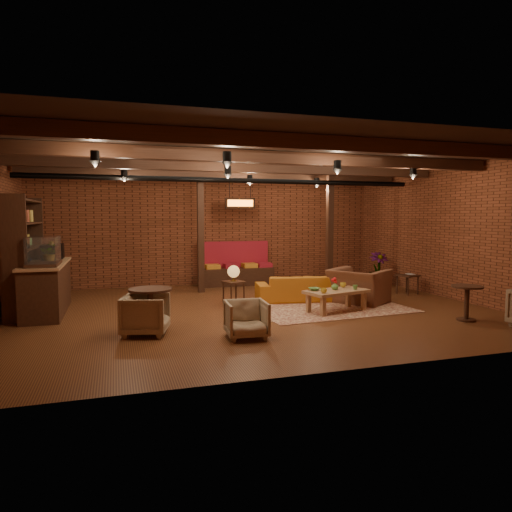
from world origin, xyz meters
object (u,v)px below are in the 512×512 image
object	(u,v)px
armchair_b	(246,317)
side_table_book	(408,276)
side_table_lamp	(234,275)
armchair_right	(359,280)
sofa	(301,288)
round_table_left	(150,303)
plant_tall	(379,235)
armchair_a	(146,313)
coffee_table	(336,293)
round_table_right	(467,297)

from	to	relation	value
armchair_b	side_table_book	world-z (taller)	armchair_b
side_table_lamp	armchair_right	bearing A→B (deg)	-15.66
sofa	round_table_left	bearing A→B (deg)	37.36
armchair_b	plant_tall	world-z (taller)	plant_tall
armchair_b	side_table_book	bearing A→B (deg)	32.79
sofa	armchair_a	distance (m)	4.25
coffee_table	side_table_lamp	xyz separation A→B (m)	(-1.82, 1.48, 0.26)
side_table_lamp	round_table_right	size ratio (longest dim) A/B	1.30
armchair_a	armchair_right	xyz separation A→B (m)	(4.86, 1.43, 0.15)
coffee_table	sofa	bearing A→B (deg)	98.67
armchair_b	armchair_right	bearing A→B (deg)	36.54
plant_tall	armchair_b	bearing A→B (deg)	-140.57
armchair_b	side_table_book	distance (m)	5.84
sofa	armchair_right	bearing A→B (deg)	158.77
armchair_b	plant_tall	xyz separation A→B (m)	(5.11, 4.20, 1.12)
round_table_left	plant_tall	distance (m)	7.46
armchair_right	round_table_right	world-z (taller)	armchair_right
side_table_lamp	armchair_b	world-z (taller)	side_table_lamp
round_table_right	armchair_right	bearing A→B (deg)	115.87
round_table_left	armchair_a	size ratio (longest dim) A/B	1.02
armchair_a	side_table_book	world-z (taller)	armchair_a
coffee_table	armchair_a	world-z (taller)	armchair_a
coffee_table	plant_tall	xyz separation A→B (m)	(2.76, 2.79, 1.06)
sofa	round_table_left	world-z (taller)	round_table_left
side_table_lamp	round_table_left	world-z (taller)	side_table_lamp
sofa	side_table_lamp	distance (m)	1.65
side_table_book	round_table_right	size ratio (longest dim) A/B	0.80
armchair_a	plant_tall	size ratio (longest dim) A/B	0.26
sofa	armchair_b	distance (m)	3.51
armchair_right	plant_tall	distance (m)	2.92
round_table_right	armchair_b	bearing A→B (deg)	179.11
armchair_right	round_table_right	size ratio (longest dim) A/B	1.78
round_table_right	round_table_left	bearing A→B (deg)	171.44
armchair_right	plant_tall	bearing A→B (deg)	-74.53
round_table_right	side_table_book	bearing A→B (deg)	75.40
round_table_left	armchair_right	xyz separation A→B (m)	(4.77, 1.31, 0.01)
coffee_table	round_table_left	world-z (taller)	round_table_left
armchair_b	round_table_right	distance (m)	4.35
armchair_right	plant_tall	size ratio (longest dim) A/B	0.41
coffee_table	round_table_left	bearing A→B (deg)	-171.02
coffee_table	side_table_lamp	bearing A→B (deg)	140.80
side_table_lamp	round_table_right	world-z (taller)	side_table_lamp
armchair_a	round_table_left	bearing A→B (deg)	-21.24
sofa	plant_tall	distance (m)	3.49
sofa	armchair_b	size ratio (longest dim) A/B	3.08
sofa	side_table_lamp	xyz separation A→B (m)	(-1.61, 0.11, 0.36)
side_table_book	round_table_right	distance (m)	3.00
side_table_lamp	round_table_left	xyz separation A→B (m)	(-2.00, -2.08, -0.15)
round_table_right	sofa	bearing A→B (deg)	127.87
side_table_book	round_table_left	bearing A→B (deg)	-162.90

